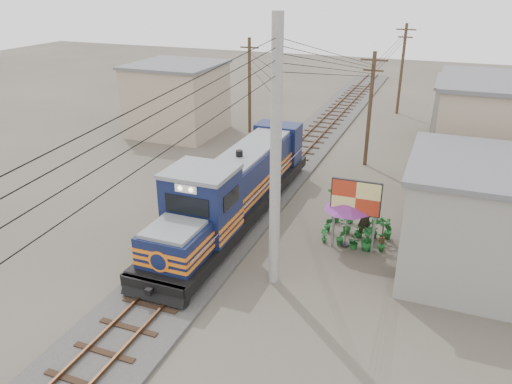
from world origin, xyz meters
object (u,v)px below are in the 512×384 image
at_px(locomotive, 235,189).
at_px(market_umbrella, 348,204).
at_px(billboard, 356,200).
at_px(vendor, 365,218).

relative_size(locomotive, market_umbrella, 5.43).
distance_m(billboard, vendor, 2.03).
relative_size(billboard, market_umbrella, 1.18).
bearing_deg(market_umbrella, locomotive, 174.25).
bearing_deg(locomotive, market_umbrella, -5.75).
relative_size(locomotive, billboard, 4.59).
xyz_separation_m(locomotive, billboard, (5.87, -0.82, 0.76)).
distance_m(locomotive, market_umbrella, 5.55).
bearing_deg(locomotive, billboard, -7.95).
bearing_deg(market_umbrella, billboard, -36.39).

